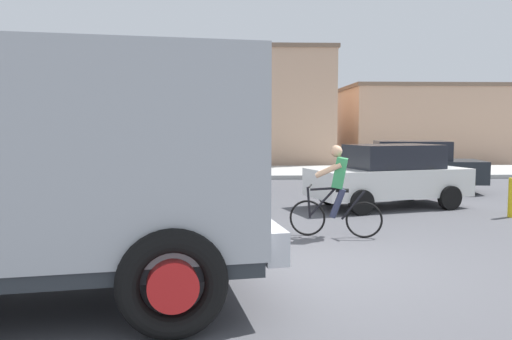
% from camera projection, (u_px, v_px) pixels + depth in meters
% --- Properties ---
extents(ground_plane, '(120.00, 120.00, 0.00)m').
position_uv_depth(ground_plane, '(320.00, 261.00, 7.92)').
color(ground_plane, '#4C4C51').
extents(sidewalk_far, '(80.00, 5.00, 0.16)m').
position_uv_depth(sidewalk_far, '(265.00, 172.00, 22.49)').
color(sidewalk_far, '#ADADA8').
rests_on(sidewalk_far, ground).
extents(truck_foreground, '(5.76, 3.52, 2.90)m').
position_uv_depth(truck_foreground, '(22.00, 162.00, 5.79)').
color(truck_foreground, '#B2B7BC').
rests_on(truck_foreground, ground).
extents(cyclist, '(1.69, 0.58, 1.72)m').
position_uv_depth(cyclist, '(336.00, 191.00, 9.61)').
color(cyclist, black).
rests_on(cyclist, ground).
extents(traffic_light_pole, '(0.24, 0.43, 3.20)m').
position_uv_depth(traffic_light_pole, '(263.00, 126.00, 9.14)').
color(traffic_light_pole, red).
rests_on(traffic_light_pole, ground).
extents(car_red_near, '(4.31, 2.74, 1.60)m').
position_uv_depth(car_red_near, '(389.00, 175.00, 13.19)').
color(car_red_near, white).
rests_on(car_red_near, ground).
extents(car_white_mid, '(4.19, 2.26, 1.60)m').
position_uv_depth(car_white_mid, '(414.00, 166.00, 16.36)').
color(car_white_mid, '#1E2328').
rests_on(car_white_mid, ground).
extents(pedestrian_near_kerb, '(0.34, 0.22, 1.62)m').
position_uv_depth(pedestrian_near_kerb, '(261.00, 164.00, 16.59)').
color(pedestrian_near_kerb, '#2D334C').
rests_on(pedestrian_near_kerb, ground).
extents(bollard_far, '(0.14, 0.14, 0.90)m').
position_uv_depth(bollard_far, '(511.00, 198.00, 11.74)').
color(bollard_far, gold).
rests_on(bollard_far, ground).
extents(building_corner_left, '(8.18, 6.46, 4.67)m').
position_uv_depth(building_corner_left, '(55.00, 121.00, 29.37)').
color(building_corner_left, beige).
rests_on(building_corner_left, ground).
extents(building_mid_block, '(9.01, 7.62, 6.09)m').
position_uv_depth(building_mid_block, '(246.00, 109.00, 28.88)').
color(building_mid_block, tan).
rests_on(building_mid_block, ground).
extents(building_corner_right, '(8.53, 6.20, 4.35)m').
position_uv_depth(building_corner_right, '(418.00, 124.00, 29.90)').
color(building_corner_right, tan).
rests_on(building_corner_right, ground).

